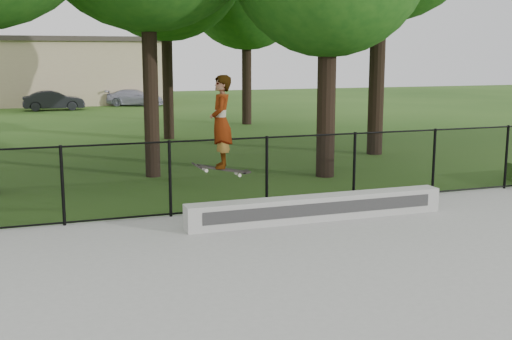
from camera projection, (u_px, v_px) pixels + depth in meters
The scene contains 8 objects.
ground at pixel (437, 322), 7.73m from camera, with size 100.00×100.00×0.00m, color #244914.
concrete_slab at pixel (437, 320), 7.72m from camera, with size 14.00×12.00×0.06m, color gray.
grind_ledge at pixel (318, 208), 12.23m from camera, with size 5.17×0.40×0.47m, color #ADADA8.
car_b at pixel (54, 101), 37.01m from camera, with size 1.19×3.10×1.13m, color black.
car_c at pixel (135, 98), 40.29m from camera, with size 1.44×3.26×1.03m, color #A1A0B5.
skater_airborne at pixel (221, 124), 11.04m from camera, with size 0.83×0.67×1.77m.
chainlink_fence at pixel (267, 172), 13.06m from camera, with size 16.06×0.06×1.50m.
distant_building at pixel (67, 70), 41.95m from camera, with size 12.40×6.40×4.30m.
Camera 1 is at (-4.49, -6.14, 3.18)m, focal length 45.00 mm.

